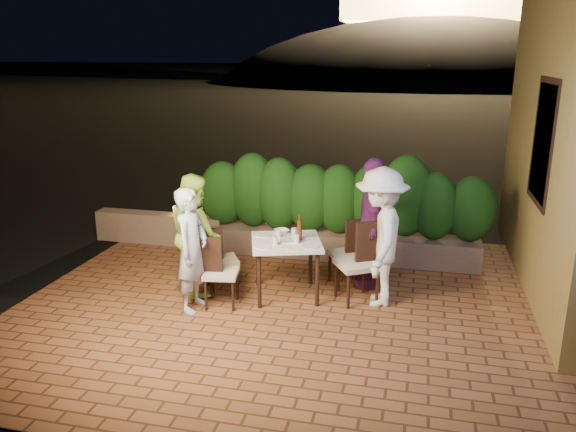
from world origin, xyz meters
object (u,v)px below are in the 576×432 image
(chair_right_back, at_px, (347,253))
(chair_left_back, at_px, (222,259))
(diner_blue, at_px, (192,250))
(dining_table, at_px, (286,268))
(parapet_lamp, at_px, (176,211))
(bowl, at_px, (282,231))
(beer_bottle, at_px, (300,227))
(diner_white, at_px, (380,237))
(diner_green, at_px, (196,233))
(chair_right_front, at_px, (357,262))
(diner_purple, at_px, (373,223))
(chair_left_front, at_px, (221,272))

(chair_right_back, bearing_deg, chair_left_back, -10.90)
(chair_left_back, relative_size, diner_blue, 0.56)
(chair_right_back, bearing_deg, diner_blue, 5.39)
(dining_table, bearing_deg, parapet_lamp, 144.56)
(bowl, distance_m, chair_left_back, 0.87)
(dining_table, height_order, beer_bottle, beer_bottle)
(bowl, xyz_separation_m, diner_white, (1.32, -0.25, 0.10))
(dining_table, relative_size, chair_right_back, 0.94)
(diner_blue, distance_m, diner_green, 0.57)
(chair_left_back, xyz_separation_m, diner_white, (2.06, 0.05, 0.44))
(dining_table, xyz_separation_m, diner_blue, (-1.01, -0.65, 0.39))
(beer_bottle, distance_m, diner_blue, 1.38)
(chair_right_front, distance_m, diner_purple, 0.68)
(beer_bottle, distance_m, chair_right_front, 0.85)
(chair_left_back, relative_size, diner_purple, 0.49)
(chair_left_front, height_order, parapet_lamp, chair_left_front)
(diner_green, xyz_separation_m, diner_purple, (2.22, 0.72, 0.09))
(chair_right_back, bearing_deg, beer_bottle, 10.78)
(chair_right_front, bearing_deg, diner_green, -27.08)
(diner_blue, distance_m, diner_white, 2.31)
(chair_left_front, xyz_separation_m, chair_right_back, (1.43, 1.00, 0.02))
(chair_left_front, bearing_deg, dining_table, 23.87)
(chair_left_front, distance_m, chair_left_back, 0.51)
(diner_green, bearing_deg, diner_blue, 155.96)
(beer_bottle, xyz_separation_m, diner_purple, (0.88, 0.54, -0.04))
(bowl, relative_size, diner_purple, 0.11)
(chair_right_front, distance_m, diner_white, 0.45)
(chair_left_back, relative_size, chair_right_front, 0.83)
(diner_green, bearing_deg, bowl, -110.16)
(chair_right_front, distance_m, chair_right_back, 0.52)
(diner_green, bearing_deg, beer_bottle, -124.32)
(chair_right_front, distance_m, diner_blue, 2.06)
(bowl, relative_size, chair_left_front, 0.21)
(chair_left_back, height_order, parapet_lamp, chair_left_back)
(beer_bottle, distance_m, bowl, 0.41)
(dining_table, xyz_separation_m, chair_left_back, (-0.88, 0.01, 0.05))
(dining_table, height_order, chair_right_back, chair_right_back)
(beer_bottle, xyz_separation_m, diner_white, (1.02, -0.01, -0.05))
(dining_table, distance_m, diner_white, 1.28)
(dining_table, xyz_separation_m, chair_left_front, (-0.72, -0.48, 0.07))
(bowl, bearing_deg, diner_purple, 14.49)
(dining_table, bearing_deg, diner_green, -174.72)
(parapet_lamp, bearing_deg, chair_right_front, -26.16)
(chair_right_front, xyz_separation_m, parapet_lamp, (-3.14, 1.54, 0.05))
(dining_table, xyz_separation_m, diner_purple, (1.04, 0.61, 0.50))
(chair_left_front, height_order, chair_right_front, chair_right_front)
(beer_bottle, relative_size, chair_right_front, 0.33)
(chair_left_front, relative_size, diner_purple, 0.51)
(chair_left_front, relative_size, chair_right_front, 0.86)
(chair_right_front, relative_size, chair_right_back, 1.12)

